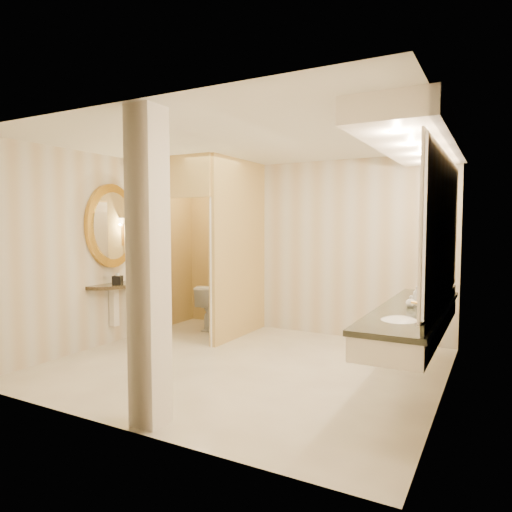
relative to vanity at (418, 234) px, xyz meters
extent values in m
plane|color=white|center=(-1.98, -0.09, -1.63)|extent=(4.50, 4.50, 0.00)
plane|color=white|center=(-1.98, -0.09, 1.07)|extent=(4.50, 4.50, 0.00)
cube|color=beige|center=(-1.98, 1.91, -0.28)|extent=(4.50, 0.02, 2.70)
cube|color=beige|center=(-1.98, -2.09, -0.28)|extent=(4.50, 0.02, 2.70)
cube|color=beige|center=(-4.23, -0.09, -0.28)|extent=(0.02, 4.00, 2.70)
cube|color=beige|center=(0.27, -0.09, -0.28)|extent=(0.02, 4.00, 2.70)
cube|color=#E9CC7A|center=(-2.78, 1.16, -0.28)|extent=(0.10, 1.50, 2.70)
cube|color=#E9CC7A|center=(-3.90, 0.41, -0.28)|extent=(0.65, 0.10, 2.70)
cube|color=#E9CC7A|center=(-3.18, 0.41, 0.77)|extent=(0.80, 0.10, 0.60)
cube|color=white|center=(-2.95, 0.77, -0.58)|extent=(0.38, 0.75, 2.10)
cylinder|color=gold|center=(-3.90, 0.34, -0.08)|extent=(0.03, 0.03, 0.30)
cone|color=white|center=(-3.90, 0.34, 0.12)|extent=(0.14, 0.14, 0.14)
cube|color=white|center=(-0.03, 0.00, -0.90)|extent=(0.60, 2.63, 0.24)
cube|color=black|center=(-0.03, 0.00, -0.78)|extent=(0.64, 2.67, 0.05)
cube|color=black|center=(0.25, 0.00, -0.71)|extent=(0.03, 2.63, 0.10)
ellipsoid|color=white|center=(-0.03, -0.71, -0.80)|extent=(0.40, 0.44, 0.15)
cylinder|color=gold|center=(0.17, -0.71, -0.67)|extent=(0.03, 0.03, 0.22)
ellipsoid|color=white|center=(-0.03, 0.71, -0.80)|extent=(0.40, 0.44, 0.15)
cylinder|color=gold|center=(0.17, 0.71, -0.67)|extent=(0.03, 0.03, 0.22)
cube|color=white|center=(0.25, 0.00, 0.07)|extent=(0.03, 2.63, 1.40)
cube|color=white|center=(-0.03, 0.00, 0.96)|extent=(0.75, 2.83, 0.22)
cylinder|color=black|center=(-4.21, -0.06, -0.78)|extent=(0.92, 0.92, 0.05)
cube|color=white|center=(-4.17, -0.06, -1.08)|extent=(0.10, 0.10, 0.60)
cylinder|color=gold|center=(-4.19, -0.06, 0.07)|extent=(0.07, 0.92, 0.92)
cylinder|color=white|center=(-4.15, -0.06, 0.07)|extent=(0.02, 0.74, 0.74)
cube|color=white|center=(-1.87, -1.89, -0.28)|extent=(0.27, 0.27, 2.70)
cube|color=black|center=(-4.02, -0.12, -0.69)|extent=(0.16, 0.16, 0.12)
imported|color=white|center=(-3.45, 1.41, -1.26)|extent=(0.61, 0.81, 0.73)
imported|color=beige|center=(-0.04, 0.18, -0.69)|extent=(0.07, 0.07, 0.12)
imported|color=silver|center=(-0.05, -0.04, -0.69)|extent=(0.10, 0.10, 0.13)
imported|color=#C6B28C|center=(-0.02, 0.11, -0.65)|extent=(0.09, 0.09, 0.20)
camera|label=1|loc=(0.75, -4.84, 0.10)|focal=32.00mm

